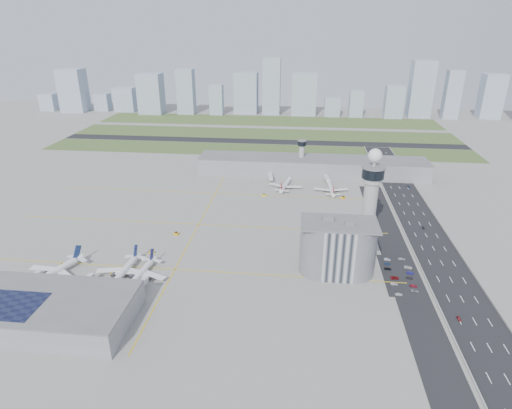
# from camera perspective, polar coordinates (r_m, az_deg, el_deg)

# --- Properties ---
(ground) EXTENTS (1000.00, 1000.00, 0.00)m
(ground) POSITION_cam_1_polar(r_m,az_deg,el_deg) (270.77, -0.81, -5.82)
(ground) COLOR #9D9A92
(grass_strip_0) EXTENTS (480.00, 50.00, 0.08)m
(grass_strip_0) POSITION_cam_1_polar(r_m,az_deg,el_deg) (481.01, 0.09, 7.30)
(grass_strip_0) COLOR #49642F
(grass_strip_0) RESTS_ON ground
(grass_strip_1) EXTENTS (480.00, 60.00, 0.08)m
(grass_strip_1) POSITION_cam_1_polar(r_m,az_deg,el_deg) (553.20, 0.93, 9.40)
(grass_strip_1) COLOR #415327
(grass_strip_1) RESTS_ON ground
(grass_strip_2) EXTENTS (480.00, 70.00, 0.08)m
(grass_strip_2) POSITION_cam_1_polar(r_m,az_deg,el_deg) (630.92, 1.63, 11.10)
(grass_strip_2) COLOR #495D2C
(grass_strip_2) RESTS_ON ground
(runway) EXTENTS (480.00, 22.00, 0.10)m
(runway) POSITION_cam_1_polar(r_m,az_deg,el_deg) (516.52, 0.53, 8.41)
(runway) COLOR black
(runway) RESTS_ON ground
(highway) EXTENTS (28.00, 500.00, 0.10)m
(highway) POSITION_cam_1_polar(r_m,az_deg,el_deg) (282.39, 23.20, -6.56)
(highway) COLOR black
(highway) RESTS_ON ground
(barrier_left) EXTENTS (0.60, 500.00, 1.20)m
(barrier_left) POSITION_cam_1_polar(r_m,az_deg,el_deg) (278.21, 20.45, -6.44)
(barrier_left) COLOR #9E9E99
(barrier_left) RESTS_ON ground
(barrier_right) EXTENTS (0.60, 500.00, 1.20)m
(barrier_right) POSITION_cam_1_polar(r_m,az_deg,el_deg) (286.69, 25.90, -6.48)
(barrier_right) COLOR #9E9E99
(barrier_right) RESTS_ON ground
(landside_road) EXTENTS (18.00, 260.00, 0.08)m
(landside_road) POSITION_cam_1_polar(r_m,az_deg,el_deg) (267.38, 18.61, -7.55)
(landside_road) COLOR black
(landside_road) RESTS_ON ground
(parking_lot) EXTENTS (20.00, 44.00, 0.10)m
(parking_lot) POSITION_cam_1_polar(r_m,az_deg,el_deg) (256.88, 18.68, -8.89)
(parking_lot) COLOR black
(parking_lot) RESTS_ON ground
(taxiway_line_h_0) EXTENTS (260.00, 0.60, 0.01)m
(taxiway_line_h_0) POSITION_cam_1_polar(r_m,az_deg,el_deg) (253.11, -10.78, -8.50)
(taxiway_line_h_0) COLOR yellow
(taxiway_line_h_0) RESTS_ON ground
(taxiway_line_h_1) EXTENTS (260.00, 0.60, 0.01)m
(taxiway_line_h_1) POSITION_cam_1_polar(r_m,az_deg,el_deg) (303.79, -7.63, -2.65)
(taxiway_line_h_1) COLOR yellow
(taxiway_line_h_1) RESTS_ON ground
(taxiway_line_h_2) EXTENTS (260.00, 0.60, 0.01)m
(taxiway_line_h_2) POSITION_cam_1_polar(r_m,az_deg,el_deg) (357.38, -5.43, 1.50)
(taxiway_line_h_2) COLOR yellow
(taxiway_line_h_2) RESTS_ON ground
(taxiway_line_v) EXTENTS (0.60, 260.00, 0.01)m
(taxiway_line_v) POSITION_cam_1_polar(r_m,az_deg,el_deg) (303.79, -7.63, -2.65)
(taxiway_line_v) COLOR yellow
(taxiway_line_v) RESTS_ON ground
(control_tower) EXTENTS (14.00, 14.00, 64.50)m
(control_tower) POSITION_cam_1_polar(r_m,az_deg,el_deg) (264.84, 15.02, 1.05)
(control_tower) COLOR #ADAAA5
(control_tower) RESTS_ON ground
(secondary_tower) EXTENTS (8.60, 8.60, 31.90)m
(secondary_tower) POSITION_cam_1_polar(r_m,az_deg,el_deg) (401.19, 6.10, 6.73)
(secondary_tower) COLOR #ADAAA5
(secondary_tower) RESTS_ON ground
(admin_building) EXTENTS (42.00, 24.00, 33.50)m
(admin_building) POSITION_cam_1_polar(r_m,az_deg,el_deg) (243.55, 10.82, -5.69)
(admin_building) COLOR #B2B2B7
(admin_building) RESTS_ON ground
(terminal_pier) EXTENTS (210.00, 32.00, 15.80)m
(terminal_pier) POSITION_cam_1_polar(r_m,az_deg,el_deg) (402.60, 7.45, 5.10)
(terminal_pier) COLOR gray
(terminal_pier) RESTS_ON ground
(near_terminal) EXTENTS (84.00, 42.00, 13.00)m
(near_terminal) POSITION_cam_1_polar(r_m,az_deg,el_deg) (229.72, -26.55, -12.50)
(near_terminal) COLOR gray
(near_terminal) RESTS_ON ground
(airplane_near_a) EXTENTS (46.94, 50.53, 11.46)m
(airplane_near_a) POSITION_cam_1_polar(r_m,az_deg,el_deg) (263.37, -25.56, -7.78)
(airplane_near_a) COLOR white
(airplane_near_a) RESTS_ON ground
(airplane_near_b) EXTENTS (35.08, 40.48, 10.78)m
(airplane_near_b) POSITION_cam_1_polar(r_m,az_deg,el_deg) (250.55, -17.34, -8.14)
(airplane_near_b) COLOR white
(airplane_near_b) RESTS_ON ground
(airplane_near_c) EXTENTS (34.11, 38.82, 9.98)m
(airplane_near_c) POSITION_cam_1_polar(r_m,az_deg,el_deg) (246.52, -15.26, -8.53)
(airplane_near_c) COLOR white
(airplane_near_c) RESTS_ON ground
(airplane_far_a) EXTENTS (34.80, 38.92, 9.58)m
(airplane_far_a) POSITION_cam_1_polar(r_m,az_deg,el_deg) (367.23, 3.97, 2.95)
(airplane_far_a) COLOR white
(airplane_far_a) RESTS_ON ground
(airplane_far_b) EXTENTS (31.09, 35.87, 9.55)m
(airplane_far_b) POSITION_cam_1_polar(r_m,az_deg,el_deg) (363.91, 9.98, 2.45)
(airplane_far_b) COLOR white
(airplane_far_b) RESTS_ON ground
(jet_bridge_near_0) EXTENTS (5.39, 14.31, 5.70)m
(jet_bridge_near_0) POSITION_cam_1_polar(r_m,az_deg,el_deg) (258.92, -28.75, -9.73)
(jet_bridge_near_0) COLOR silver
(jet_bridge_near_0) RESTS_ON ground
(jet_bridge_near_1) EXTENTS (5.39, 14.31, 5.70)m
(jet_bridge_near_1) POSITION_cam_1_polar(r_m,az_deg,el_deg) (243.70, -22.83, -10.65)
(jet_bridge_near_1) COLOR silver
(jet_bridge_near_1) RESTS_ON ground
(jet_bridge_near_2) EXTENTS (5.39, 14.31, 5.70)m
(jet_bridge_near_2) POSITION_cam_1_polar(r_m,az_deg,el_deg) (231.39, -16.16, -11.55)
(jet_bridge_near_2) COLOR silver
(jet_bridge_near_2) RESTS_ON ground
(jet_bridge_far_0) EXTENTS (5.39, 14.31, 5.70)m
(jet_bridge_far_0) POSITION_cam_1_polar(r_m,az_deg,el_deg) (389.86, 1.84, 3.90)
(jet_bridge_far_0) COLOR silver
(jet_bridge_far_0) RESTS_ON ground
(jet_bridge_far_1) EXTENTS (5.39, 14.31, 5.70)m
(jet_bridge_far_1) POSITION_cam_1_polar(r_m,az_deg,el_deg) (389.54, 9.21, 3.59)
(jet_bridge_far_1) COLOR silver
(jet_bridge_far_1) RESTS_ON ground
(tug_0) EXTENTS (3.82, 2.96, 2.00)m
(tug_0) POSITION_cam_1_polar(r_m,az_deg,el_deg) (274.92, -24.34, -7.37)
(tug_0) COLOR #EEAB0A
(tug_0) RESTS_ON ground
(tug_1) EXTENTS (3.79, 3.59, 1.82)m
(tug_1) POSITION_cam_1_polar(r_m,az_deg,el_deg) (271.94, -13.76, -6.19)
(tug_1) COLOR gold
(tug_1) RESTS_ON ground
(tug_2) EXTENTS (3.84, 3.17, 1.92)m
(tug_2) POSITION_cam_1_polar(r_m,az_deg,el_deg) (257.70, -18.44, -8.51)
(tug_2) COLOR gold
(tug_2) RESTS_ON ground
(tug_3) EXTENTS (3.85, 3.22, 1.91)m
(tug_3) POSITION_cam_1_polar(r_m,az_deg,el_deg) (291.71, -10.59, -3.79)
(tug_3) COLOR orange
(tug_3) RESTS_ON ground
(tug_4) EXTENTS (3.72, 3.14, 1.83)m
(tug_4) POSITION_cam_1_polar(r_m,az_deg,el_deg) (350.20, 1.07, 1.30)
(tug_4) COLOR yellow
(tug_4) RESTS_ON ground
(tug_5) EXTENTS (4.04, 4.28, 2.05)m
(tug_5) POSITION_cam_1_polar(r_m,az_deg,el_deg) (352.06, 11.53, 0.96)
(tug_5) COLOR #EDA20E
(tug_5) RESTS_ON ground
(car_lot_0) EXTENTS (3.85, 1.65, 1.30)m
(car_lot_0) POSITION_cam_1_polar(r_m,az_deg,el_deg) (239.15, 18.50, -11.27)
(car_lot_0) COLOR silver
(car_lot_0) RESTS_ON ground
(car_lot_1) EXTENTS (3.86, 1.48, 1.26)m
(car_lot_1) POSITION_cam_1_polar(r_m,az_deg,el_deg) (246.86, 17.94, -10.03)
(car_lot_1) COLOR #A0A0A0
(car_lot_1) RESTS_ON ground
(car_lot_2) EXTENTS (4.77, 2.45, 1.29)m
(car_lot_2) POSITION_cam_1_polar(r_m,az_deg,el_deg) (252.25, 18.02, -9.27)
(car_lot_2) COLOR maroon
(car_lot_2) RESTS_ON ground
(car_lot_3) EXTENTS (3.91, 1.63, 1.13)m
(car_lot_3) POSITION_cam_1_polar(r_m,az_deg,el_deg) (259.69, 17.17, -8.18)
(car_lot_3) COLOR black
(car_lot_3) RESTS_ON ground
(car_lot_4) EXTENTS (3.30, 1.38, 1.12)m
(car_lot_4) POSITION_cam_1_polar(r_m,az_deg,el_deg) (264.58, 17.11, -7.56)
(car_lot_4) COLOR navy
(car_lot_4) RESTS_ON ground
(car_lot_5) EXTENTS (3.96, 1.79, 1.26)m
(car_lot_5) POSITION_cam_1_polar(r_m,az_deg,el_deg) (268.93, 17.10, -7.01)
(car_lot_5) COLOR #B0AEBD
(car_lot_5) RESTS_ON ground
(car_lot_6) EXTENTS (4.45, 2.55, 1.17)m
(car_lot_6) POSITION_cam_1_polar(r_m,az_deg,el_deg) (244.77, 20.39, -10.72)
(car_lot_6) COLOR gray
(car_lot_6) RESTS_ON ground
(car_lot_7) EXTENTS (3.95, 1.81, 1.12)m
(car_lot_7) POSITION_cam_1_polar(r_m,az_deg,el_deg) (248.61, 20.27, -10.14)
(car_lot_7) COLOR #A3162B
(car_lot_7) RESTS_ON ground
(car_lot_8) EXTENTS (3.49, 1.67, 1.15)m
(car_lot_8) POSITION_cam_1_polar(r_m,az_deg,el_deg) (254.73, 19.76, -9.21)
(car_lot_8) COLOR #2B2B2F
(car_lot_8) RESTS_ON ground
(car_lot_9) EXTENTS (4.09, 1.91, 1.30)m
(car_lot_9) POSITION_cam_1_polar(r_m,az_deg,el_deg) (259.46, 19.87, -8.58)
(car_lot_9) COLOR navy
(car_lot_9) RESTS_ON ground
(car_lot_10) EXTENTS (5.02, 2.92, 1.31)m
(car_lot_10) POSITION_cam_1_polar(r_m,az_deg,el_deg) (264.47, 19.63, -7.90)
(car_lot_10) COLOR silver
(car_lot_10) RESTS_ON ground
(car_lot_11) EXTENTS (4.52, 2.03, 1.29)m
(car_lot_11) POSITION_cam_1_polar(r_m,az_deg,el_deg) (272.01, 18.88, -6.89)
(car_lot_11) COLOR #9C9EA4
(car_lot_11) RESTS_ON ground
(car_hw_0) EXTENTS (1.47, 3.53, 1.20)m
(car_hw_0) POSITION_cam_1_polar(r_m,az_deg,el_deg) (232.52, 25.44, -13.58)
(car_hw_0) COLOR maroon
(car_hw_0) RESTS_ON ground
(car_hw_1) EXTENTS (1.66, 3.60, 1.14)m
(car_hw_1) POSITION_cam_1_polar(r_m,az_deg,el_deg) (316.82, 21.41, -2.91)
(car_hw_1) COLOR black
(car_hw_1) RESTS_ON ground
(car_hw_2) EXTENTS (2.34, 4.38, 1.17)m
(car_hw_2) POSITION_cam_1_polar(r_m,az_deg,el_deg) (391.20, 19.66, 2.24)
(car_hw_2) COLOR navy
(car_hw_2) RESTS_ON ground
(car_hw_4) EXTENTS (1.86, 3.69, 1.20)m
(car_hw_4) POSITION_cam_1_polar(r_m,az_deg,el_deg) (442.70, 16.34, 5.02)
(car_hw_4) COLOR gray
(car_hw_4) RESTS_ON ground
(skyline_bldg_0) EXTENTS (24.05, 19.24, 26.50)m
(skyline_bldg_0) POSITION_cam_1_polar(r_m,az_deg,el_deg) (781.83, -25.88, 12.19)
(skyline_bldg_0) COLOR #9EADC1
(skyline_bldg_0) RESTS_ON ground
(skyline_bldg_1) EXTENTS (37.63, 30.10, 65.60)m
(skyline_bldg_1) POSITION_cam_1_polar(r_m,az_deg,el_deg) (752.28, -23.19, 13.81)
(skyline_bldg_1) COLOR #9EADC1
(skyline_bldg_1) RESTS_ON ground
(skyline_bldg_2) EXTENTS (22.81, 18.25, 26.79)m
(skyline_bldg_2) POSITION_cam_1_polar(r_m,az_deg,el_deg) (747.94, -19.76, 12.74)
(skyline_bldg_2) COLOR #9EADC1
(skyline_bldg_2) RESTS_ON ground
(skyline_bldg_3) EXTENTS (32.30, 25.84, 36.93)m
(skyline_bldg_3) POSITION_cam_1_polar(r_m,az_deg,el_deg) (732.48, -16.97, 13.29)
(skyline_bldg_3) COLOR #9EADC1
(skyline_bldg_3) RESTS_ON ground
(skyline_bldg_4) EXTENTS (35.81, 28.65, 60.36)m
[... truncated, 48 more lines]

